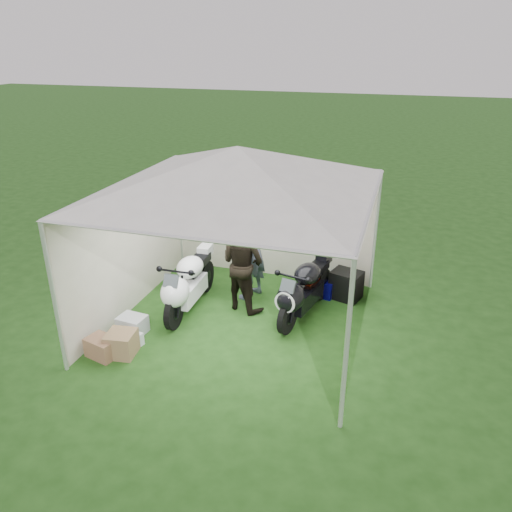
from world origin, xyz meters
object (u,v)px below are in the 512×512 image
object	(u,v)px
paddock_stand	(323,288)
person_blue_jacket	(250,247)
motorcycle_black	(303,289)
crate_1	(121,344)
canopy_tent	(238,174)
crate_0	(132,325)
crate_3	(102,347)
crate_2	(132,340)
equipment_box	(346,285)
person_dark_jacket	(243,263)
motorcycle_white	(187,283)

from	to	relation	value
paddock_stand	person_blue_jacket	world-z (taller)	person_blue_jacket
motorcycle_black	person_blue_jacket	distance (m)	1.27
paddock_stand	crate_1	world-z (taller)	crate_1
canopy_tent	crate_0	world-z (taller)	canopy_tent
canopy_tent	paddock_stand	size ratio (longest dim) A/B	13.39
crate_0	crate_3	size ratio (longest dim) A/B	0.94
crate_3	crate_2	bearing A→B (deg)	53.74
paddock_stand	crate_0	size ratio (longest dim) A/B	0.97
person_blue_jacket	equipment_box	world-z (taller)	person_blue_jacket
canopy_tent	crate_0	size ratio (longest dim) A/B	12.96
motorcycle_black	paddock_stand	bearing A→B (deg)	90.00
person_dark_jacket	crate_1	xyz separation A→B (m)	(-1.31, -1.95, -0.68)
canopy_tent	motorcycle_white	xyz separation A→B (m)	(-1.00, 0.07, -2.02)
person_blue_jacket	paddock_stand	bearing A→B (deg)	127.63
motorcycle_white	equipment_box	xyz separation A→B (m)	(2.60, 1.30, -0.29)
motorcycle_black	crate_0	distance (m)	2.90
equipment_box	crate_1	xyz separation A→B (m)	(-3.02, -2.83, -0.08)
crate_1	crate_3	world-z (taller)	crate_1
paddock_stand	person_blue_jacket	distance (m)	1.59
canopy_tent	motorcycle_white	size ratio (longest dim) A/B	2.81
canopy_tent	person_blue_jacket	distance (m)	1.83
motorcycle_black	crate_1	xyz separation A→B (m)	(-2.40, -1.91, -0.35)
person_dark_jacket	person_blue_jacket	xyz separation A→B (m)	(-0.00, 0.43, 0.13)
canopy_tent	crate_3	distance (m)	3.34
motorcycle_white	person_blue_jacket	world-z (taller)	person_blue_jacket
motorcycle_black	crate_3	size ratio (longest dim) A/B	4.20
canopy_tent	motorcycle_white	world-z (taller)	canopy_tent
paddock_stand	crate_1	distance (m)	3.80
crate_1	crate_2	distance (m)	0.27
equipment_box	crate_0	distance (m)	3.89
paddock_stand	equipment_box	xyz separation A→B (m)	(0.42, 0.05, 0.11)
canopy_tent	person_dark_jacket	bearing A→B (deg)	102.65
paddock_stand	crate_0	world-z (taller)	paddock_stand
paddock_stand	crate_3	distance (m)	4.07
crate_0	crate_2	bearing A→B (deg)	-60.91
person_blue_jacket	crate_0	xyz separation A→B (m)	(-1.47, -1.78, -0.85)
equipment_box	paddock_stand	bearing A→B (deg)	-173.11
crate_2	crate_3	bearing A→B (deg)	-126.26
canopy_tent	crate_2	size ratio (longest dim) A/B	19.93
motorcycle_white	crate_1	distance (m)	1.62
motorcycle_black	paddock_stand	size ratio (longest dim) A/B	4.60
equipment_box	crate_1	bearing A→B (deg)	-136.88
canopy_tent	crate_0	distance (m)	3.02
person_blue_jacket	crate_0	world-z (taller)	person_blue_jacket
crate_3	person_blue_jacket	bearing A→B (deg)	58.11
person_dark_jacket	motorcycle_white	bearing A→B (deg)	47.34
person_dark_jacket	crate_2	distance (m)	2.26
motorcycle_black	crate_2	distance (m)	2.92
crate_0	crate_1	bearing A→B (deg)	-75.06
equipment_box	crate_3	world-z (taller)	equipment_box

